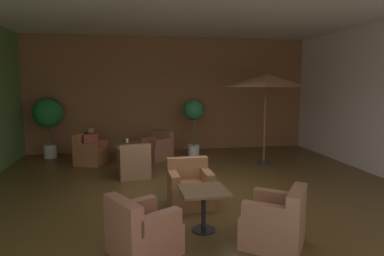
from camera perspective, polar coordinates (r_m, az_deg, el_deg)
name	(u,v)px	position (r m, az deg, el deg)	size (l,w,h in m)	color
ground_plane	(196,194)	(7.03, 0.66, -11.18)	(9.41, 9.17, 0.02)	#533C1D
wall_back_brick	(171,95)	(11.14, -3.65, 5.74)	(9.41, 0.08, 3.74)	brown
ceiling_slab	(196,4)	(6.80, 0.71, 20.49)	(9.41, 9.17, 0.06)	silver
cafe_table_front_left	(127,148)	(9.24, -11.06, -3.34)	(0.83, 0.83, 0.66)	black
armchair_front_left_north	(90,153)	(9.77, -17.06, -4.07)	(0.96, 0.96, 0.87)	#A16038
armchair_front_left_east	(134,163)	(8.21, -9.94, -6.01)	(0.82, 0.82, 0.84)	#97694C
armchair_front_left_south	(157,148)	(10.00, -6.11, -3.51)	(1.08, 1.08, 0.83)	#9A5948
cafe_table_front_right	(204,198)	(5.20, 2.00, -11.95)	(0.74, 0.74, 0.66)	black
armchair_front_right_north	(190,188)	(6.28, -0.37, -10.31)	(0.80, 0.77, 0.86)	#9C6540
armchair_front_right_east	(142,232)	(4.68, -8.61, -17.19)	(1.06, 1.04, 0.81)	#985B44
armchair_front_right_south	(276,223)	(4.97, 14.15, -15.56)	(1.08, 1.06, 0.85)	#956048
patio_umbrella_tall_red	(266,81)	(9.33, 12.58, 7.94)	(2.22, 2.22, 2.52)	#2D2D2D
potted_tree_left_corner	(48,115)	(10.84, -23.44, 1.99)	(0.89, 0.89, 1.82)	silver
potted_tree_mid_left	(194,115)	(10.21, 0.28, 2.16)	(0.65, 0.65, 1.77)	beige
patron_blue_shirt	(91,139)	(9.68, -16.93, -1.88)	(0.36, 0.40, 0.62)	#B95047
iced_drink_cup	(127,140)	(9.15, -11.09, -2.12)	(0.08, 0.08, 0.11)	silver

